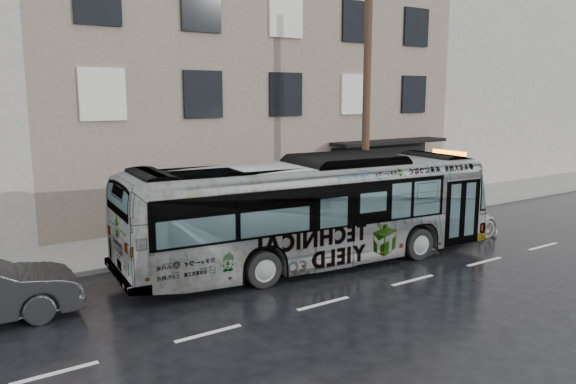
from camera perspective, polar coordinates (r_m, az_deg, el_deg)
name	(u,v)px	position (r m, az deg, el deg)	size (l,w,h in m)	color
ground	(270,277)	(16.37, -1.79, -8.64)	(120.00, 120.00, 0.00)	black
sidewalk	(198,239)	(20.49, -9.16, -4.72)	(90.00, 3.60, 0.15)	gray
building_taupe	(219,88)	(29.05, -7.00, 10.42)	(20.00, 12.00, 11.00)	gray
building_filler	(465,83)	(41.35, 17.55, 10.56)	(18.00, 12.00, 12.00)	#B2AEA8
utility_pole_front	(366,109)	(22.10, 7.96, 8.37)	(0.30, 0.30, 9.00)	#423021
sign_post	(385,190)	(23.17, 9.79, 0.18)	(0.06, 0.06, 2.40)	slate
bus	(313,211)	(17.22, 2.56, -1.95)	(2.81, 12.00, 3.34)	#B2B2B2
white_sedan	(441,220)	(21.11, 15.32, -2.78)	(1.96, 4.81, 1.40)	beige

